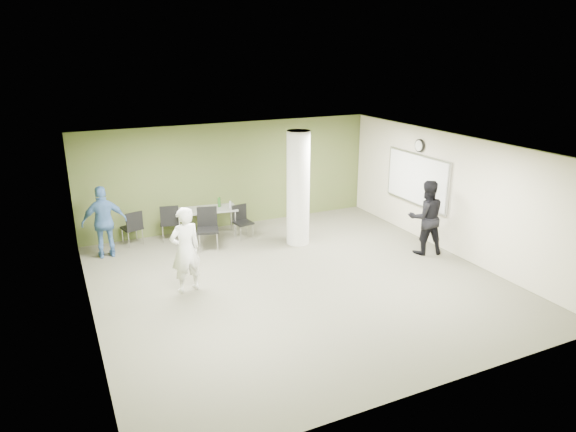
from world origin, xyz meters
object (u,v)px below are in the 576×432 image
chair_back_left (133,225)px  woman_white (185,250)px  man_black (426,217)px  man_blue (104,222)px  folding_table (206,211)px

chair_back_left → woman_white: bearing=85.1°
man_black → man_blue: man_black is taller
folding_table → man_blue: man_blue is taller
man_blue → woman_white: bearing=116.9°
folding_table → woman_white: size_ratio=0.94×
man_black → woman_white: bearing=12.5°
man_blue → chair_back_left: bearing=-144.0°
man_blue → man_black: bearing=157.6°
man_black → man_blue: size_ratio=1.05×
chair_back_left → woman_white: woman_white is taller
folding_table → man_black: 5.41m
folding_table → man_black: size_ratio=0.92×
folding_table → man_blue: (-2.49, -0.32, 0.15)m
folding_table → man_black: man_black is taller
man_black → man_blue: bearing=-6.7°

